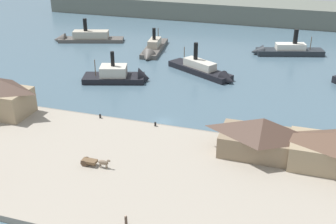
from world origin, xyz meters
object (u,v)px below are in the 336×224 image
at_px(mooring_post_center_west, 155,124).
at_px(ferry_approaching_west, 83,38).
at_px(mooring_post_center_east, 100,116).
at_px(ferry_mid_harbor, 283,51).
at_px(ferry_moored_west, 206,71).
at_px(ferry_shed_east_terminal, 262,136).
at_px(ferry_approaching_east, 122,76).
at_px(ferry_moored_east, 153,50).
at_px(pedestrian_at_waters_edge, 126,220).
at_px(horse_cart, 95,162).

relative_size(mooring_post_center_west, ferry_approaching_west, 0.03).
bearing_deg(ferry_approaching_west, mooring_post_center_east, -58.78).
distance_m(ferry_mid_harbor, ferry_moored_west, 34.07).
relative_size(ferry_shed_east_terminal, ferry_approaching_east, 0.80).
height_order(mooring_post_center_east, ferry_moored_east, ferry_moored_east).
height_order(ferry_moored_east, ferry_approaching_east, ferry_approaching_east).
distance_m(ferry_shed_east_terminal, ferry_approaching_west, 96.37).
distance_m(pedestrian_at_waters_edge, mooring_post_center_west, 31.92).
bearing_deg(ferry_shed_east_terminal, ferry_approaching_west, 138.28).
relative_size(mooring_post_center_east, ferry_mid_harbor, 0.04).
distance_m(mooring_post_center_east, ferry_moored_east, 54.16).
bearing_deg(horse_cart, ferry_moored_west, 82.39).
distance_m(mooring_post_center_west, ferry_approaching_east, 32.00).
relative_size(ferry_shed_east_terminal, mooring_post_center_east, 17.30).
bearing_deg(ferry_approaching_east, ferry_moored_east, 91.76).
xyz_separation_m(horse_cart, mooring_post_center_east, (-7.95, 18.37, -0.48)).
relative_size(ferry_moored_east, ferry_moored_west, 1.05).
bearing_deg(ferry_moored_west, mooring_post_center_east, -112.32).
distance_m(mooring_post_center_east, ferry_moored_west, 40.61).
height_order(ferry_shed_east_terminal, horse_cart, ferry_shed_east_terminal).
bearing_deg(ferry_approaching_west, pedestrian_at_waters_edge, -58.52).
bearing_deg(ferry_shed_east_terminal, ferry_approaching_east, 143.93).
xyz_separation_m(ferry_mid_harbor, ferry_moored_west, (-20.00, -27.58, -0.03)).
xyz_separation_m(ferry_shed_east_terminal, horse_cart, (-27.87, -13.77, -2.81)).
xyz_separation_m(pedestrian_at_waters_edge, mooring_post_center_west, (-6.44, 31.26, -0.31)).
bearing_deg(ferry_approaching_west, ferry_moored_west, -23.07).
bearing_deg(ferry_mid_harbor, pedestrian_at_waters_edge, -99.38).
bearing_deg(ferry_moored_east, pedestrian_at_waters_edge, -72.84).
bearing_deg(ferry_shed_east_terminal, mooring_post_center_west, 168.57).
xyz_separation_m(horse_cart, ferry_moored_west, (7.47, 55.93, -0.72)).
bearing_deg(ferry_approaching_west, ferry_moored_east, -11.12).
xyz_separation_m(ferry_approaching_east, ferry_moored_west, (21.32, 11.78, -0.06)).
relative_size(horse_cart, ferry_approaching_east, 0.29).
distance_m(mooring_post_center_west, mooring_post_center_east, 13.06).
relative_size(horse_cart, mooring_post_center_west, 6.27).
distance_m(ferry_moored_east, ferry_mid_harbor, 43.69).
relative_size(pedestrian_at_waters_edge, ferry_approaching_west, 0.06).
xyz_separation_m(horse_cart, ferry_approaching_west, (-44.02, 77.87, -0.67)).
distance_m(ferry_shed_east_terminal, mooring_post_center_west, 23.45).
relative_size(mooring_post_center_west, ferry_moored_east, 0.04).
xyz_separation_m(ferry_shed_east_terminal, ferry_moored_west, (-20.39, 42.16, -3.53)).
relative_size(ferry_moored_east, ferry_approaching_west, 0.92).
height_order(ferry_approaching_east, ferry_moored_west, ferry_moored_west).
relative_size(ferry_mid_harbor, ferry_approaching_west, 0.93).
bearing_deg(ferry_shed_east_terminal, mooring_post_center_east, 172.69).
bearing_deg(horse_cart, ferry_approaching_west, 119.48).
relative_size(pedestrian_at_waters_edge, ferry_approaching_east, 0.09).
xyz_separation_m(ferry_shed_east_terminal, mooring_post_center_east, (-35.82, 4.59, -3.29)).
distance_m(pedestrian_at_waters_edge, ferry_approaching_east, 62.44).
bearing_deg(ferry_mid_harbor, ferry_shed_east_terminal, -89.68).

